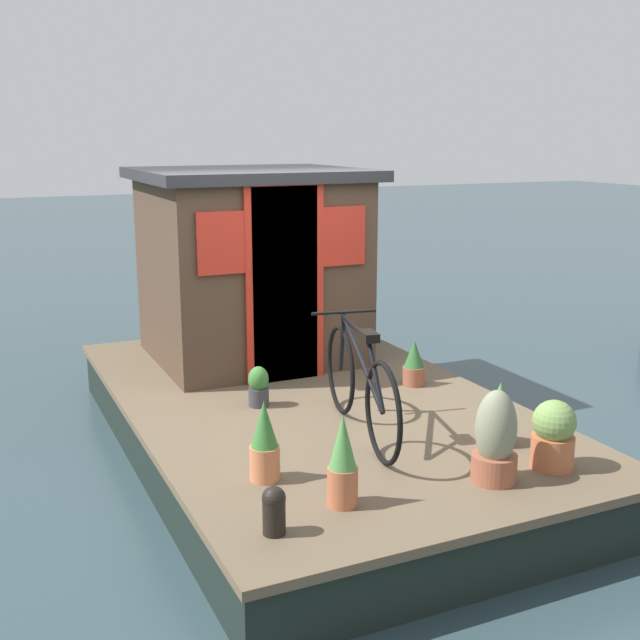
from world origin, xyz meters
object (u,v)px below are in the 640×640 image
bicycle (360,384)px  potted_plant_sage (553,435)px  houseboat_cabin (251,264)px  potted_plant_ivy (264,443)px  potted_plant_rosemary (259,387)px  potted_plant_mint (343,463)px  potted_plant_fern (414,364)px  potted_plant_geranium (499,415)px  mooring_bollard (274,509)px  potted_plant_lavender (495,440)px

bicycle → potted_plant_sage: 1.36m
houseboat_cabin → bicycle: houseboat_cabin is taller
potted_plant_ivy → potted_plant_rosemary: bearing=-18.8°
potted_plant_mint → potted_plant_fern: size_ratio=1.40×
potted_plant_geranium → mooring_bollard: bearing=105.9°
potted_plant_lavender → potted_plant_sage: bearing=-89.2°
potted_plant_rosemary → potted_plant_sage: bearing=-145.8°
potted_plant_geranium → potted_plant_lavender: 0.64m
mooring_bollard → potted_plant_sage: bearing=-88.2°
potted_plant_geranium → potted_plant_ivy: size_ratio=0.87×
potted_plant_sage → mooring_bollard: bearing=91.8°
houseboat_cabin → potted_plant_sage: (-3.32, -0.86, -0.69)m
bicycle → potted_plant_lavender: bicycle is taller
potted_plant_rosemary → potted_plant_lavender: size_ratio=0.55×
bicycle → potted_plant_sage: bearing=-139.9°
potted_plant_fern → mooring_bollard: 2.84m
potted_plant_ivy → potted_plant_sage: (-0.61, -1.76, -0.02)m
potted_plant_fern → potted_plant_ivy: (-1.28, 1.86, 0.06)m
bicycle → potted_plant_fern: (0.85, -0.97, -0.19)m
potted_plant_rosemary → potted_plant_geranium: (-1.45, -1.25, 0.05)m
bicycle → potted_plant_fern: size_ratio=4.19×
potted_plant_mint → potted_plant_rosemary: (1.84, -0.16, -0.10)m
houseboat_cabin → potted_plant_lavender: houseboat_cabin is taller
bicycle → mooring_bollard: 1.57m
bicycle → potted_plant_geranium: bearing=-124.4°
houseboat_cabin → mooring_bollard: bearing=161.8°
potted_plant_ivy → potted_plant_mint: bearing=-150.9°
potted_plant_lavender → potted_plant_rosemary: bearing=23.6°
potted_plant_ivy → potted_plant_sage: size_ratio=1.14×
potted_plant_rosemary → potted_plant_sage: size_ratio=0.71×
potted_plant_mint → potted_plant_ivy: bearing=29.1°
potted_plant_mint → potted_plant_sage: bearing=-93.5°
potted_plant_rosemary → potted_plant_fern: bearing=-92.0°
potted_plant_fern → potted_plant_sage: potted_plant_sage is taller
potted_plant_rosemary → potted_plant_lavender: bearing=-156.4°
houseboat_cabin → potted_plant_fern: (-1.44, -0.95, -0.73)m
potted_plant_fern → potted_plant_sage: 1.89m
houseboat_cabin → bicycle: (-2.29, 0.02, -0.53)m
bicycle → potted_plant_rosemary: bearing=26.1°
potted_plant_geranium → potted_plant_ivy: potted_plant_ivy is taller
potted_plant_ivy → potted_plant_lavender: potted_plant_lavender is taller
potted_plant_sage → potted_plant_rosemary: bearing=34.2°
bicycle → houseboat_cabin: bearing=-0.4°
mooring_bollard → potted_plant_ivy: bearing=-16.7°
potted_plant_mint → potted_plant_fern: bearing=-41.3°
potted_plant_fern → potted_plant_sage: size_ratio=0.87×
potted_plant_mint → potted_plant_ivy: size_ratio=1.07×
potted_plant_rosemary → potted_plant_ivy: (-1.33, 0.45, 0.09)m
houseboat_cabin → potted_plant_ivy: size_ratio=3.89×
potted_plant_fern → potted_plant_lavender: (-1.89, 0.57, 0.08)m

